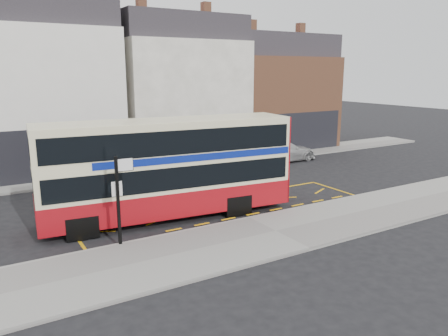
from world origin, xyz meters
TOP-DOWN VIEW (x-y plane):
  - ground at (0.00, 0.00)m, footprint 120.00×120.00m
  - pavement at (0.00, -2.30)m, footprint 40.00×4.00m
  - kerb at (0.00, -0.38)m, footprint 40.00×0.15m
  - far_pavement at (0.00, 11.00)m, footprint 50.00×3.00m
  - road_markings at (0.00, 1.60)m, footprint 14.00×3.40m
  - terrace_left at (-5.50, 14.99)m, footprint 8.00×8.01m
  - terrace_green_shop at (3.50, 14.99)m, footprint 9.00×8.01m
  - terrace_right at (12.50, 14.99)m, footprint 9.00×8.01m
  - double_decker_bus at (-2.81, 1.79)m, footprint 11.22×3.63m
  - bus_stop_post at (-5.74, -0.40)m, footprint 0.82×0.15m
  - car_grey at (-2.79, 8.61)m, footprint 4.51×2.64m
  - car_white at (9.25, 8.97)m, footprint 5.20×2.19m
  - street_tree_right at (5.02, 12.38)m, footprint 2.60×2.60m

SIDE VIEW (x-z plane):
  - ground at x=0.00m, z-range 0.00..0.00m
  - road_markings at x=0.00m, z-range 0.00..0.01m
  - pavement at x=0.00m, z-range 0.00..0.15m
  - kerb at x=0.00m, z-range 0.00..0.15m
  - far_pavement at x=0.00m, z-range 0.00..0.15m
  - car_grey at x=-2.79m, z-range 0.00..1.41m
  - car_white at x=9.25m, z-range 0.00..1.50m
  - bus_stop_post at x=-5.74m, z-range 0.46..3.78m
  - double_decker_bus at x=-2.81m, z-range 0.11..4.51m
  - street_tree_right at x=5.02m, z-range 1.02..6.63m
  - terrace_right at x=12.50m, z-range -0.58..9.72m
  - terrace_green_shop at x=3.50m, z-range -0.58..10.72m
  - terrace_left at x=-5.50m, z-range -0.58..11.22m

